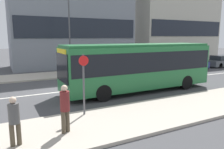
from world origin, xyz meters
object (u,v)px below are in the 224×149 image
parked_car_0 (190,64)px  street_lamp (69,20)px  parked_car_1 (222,61)px  city_bus (139,64)px  pedestrian_down_pavement (65,106)px  bus_stop_sign (84,80)px  pedestrian_near_stop (14,118)px

parked_car_0 → street_lamp: street_lamp is taller
parked_car_0 → parked_car_1: bearing=-0.3°
parked_car_1 → city_bus: bearing=-161.5°
city_bus → pedestrian_down_pavement: bearing=-143.9°
bus_stop_sign → parked_car_1: bearing=21.8°
city_bus → parked_car_0: (10.52, 5.31, -1.17)m
parked_car_0 → pedestrian_down_pavement: bearing=-149.7°
pedestrian_down_pavement → bus_stop_sign: size_ratio=0.66×
parked_car_0 → pedestrian_near_stop: pedestrian_near_stop is taller
pedestrian_near_stop → street_lamp: (5.57, 12.43, 4.00)m
pedestrian_down_pavement → bus_stop_sign: 2.01m
parked_car_0 → bus_stop_sign: 17.58m
pedestrian_near_stop → street_lamp: bearing=-120.6°
parked_car_0 → pedestrian_down_pavement: pedestrian_down_pavement is taller
parked_car_1 → bus_stop_sign: bearing=-158.2°
pedestrian_down_pavement → bus_stop_sign: bearing=23.1°
bus_stop_sign → street_lamp: (2.63, 10.74, 3.33)m
city_bus → pedestrian_down_pavement: city_bus is taller
pedestrian_near_stop → bus_stop_sign: bearing=-156.6°
city_bus → pedestrian_down_pavement: (-6.19, -4.46, -0.66)m
city_bus → street_lamp: 8.71m
pedestrian_down_pavement → city_bus: bearing=9.6°
parked_car_1 → street_lamp: street_lamp is taller
parked_car_0 → parked_car_1: (5.25, -0.03, 0.03)m
city_bus → bus_stop_sign: 5.77m
pedestrian_down_pavement → bus_stop_sign: (1.26, 1.46, 0.57)m
city_bus → parked_car_1: 16.67m
parked_car_1 → pedestrian_down_pavement: size_ratio=2.52×
pedestrian_down_pavement → parked_car_0: bearing=4.2°
parked_car_0 → pedestrian_near_stop: 20.95m
pedestrian_down_pavement → street_lamp: 13.39m
street_lamp → parked_car_0: bearing=-10.7°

